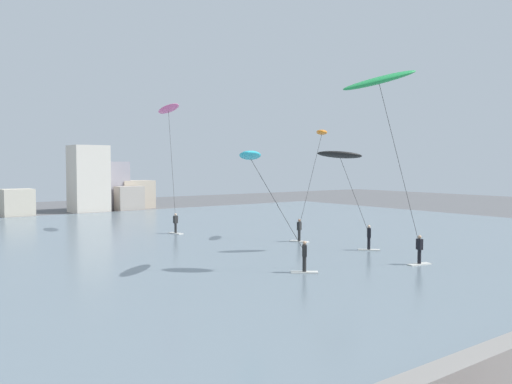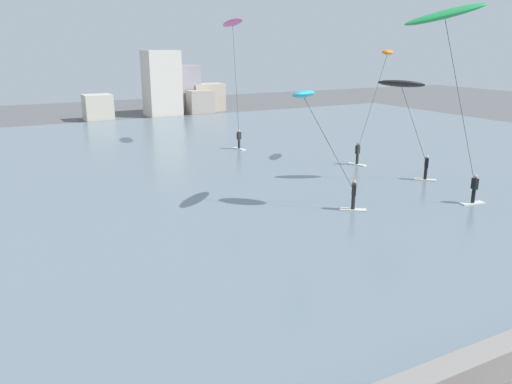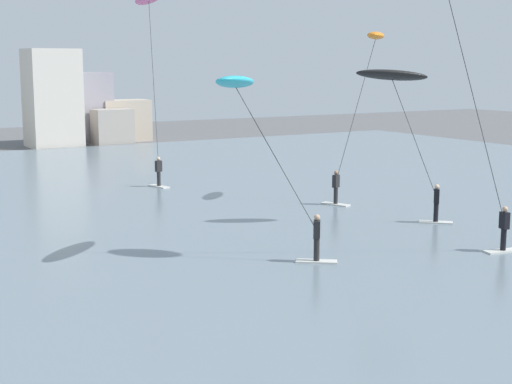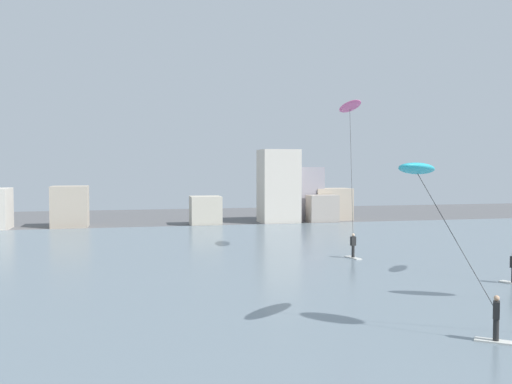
% 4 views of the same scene
% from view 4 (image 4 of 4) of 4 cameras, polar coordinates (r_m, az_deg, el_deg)
% --- Properties ---
extents(water_bay, '(84.00, 52.00, 0.10)m').
position_cam_4_polar(water_bay, '(31.99, -1.10, -8.43)').
color(water_bay, slate).
rests_on(water_bay, ground).
extents(far_shore_buildings, '(39.96, 5.65, 7.96)m').
position_cam_4_polar(far_shore_buildings, '(60.24, -3.09, -0.59)').
color(far_shore_buildings, beige).
rests_on(far_shore_buildings, ground).
extents(kitesurfer_cyan, '(4.23, 4.07, 6.38)m').
position_cam_4_polar(kitesurfer_cyan, '(21.35, 16.73, 0.98)').
color(kitesurfer_cyan, silver).
rests_on(kitesurfer_cyan, water_bay).
extents(kitesurfer_pink, '(1.54, 4.59, 10.71)m').
position_cam_4_polar(kitesurfer_pink, '(39.48, 9.56, 7.38)').
color(kitesurfer_pink, silver).
rests_on(kitesurfer_pink, water_bay).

